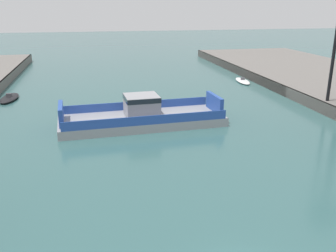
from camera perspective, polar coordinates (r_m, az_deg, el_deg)
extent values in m
cube|color=#939399|center=(47.20, -4.04, 0.84)|extent=(21.02, 8.29, 1.10)
cube|color=#284CA3|center=(50.23, -4.84, 3.21)|extent=(19.81, 1.19, 1.10)
cube|color=#284CA3|center=(43.56, -3.18, 0.87)|extent=(19.81, 1.19, 1.10)
cube|color=#939399|center=(46.66, -4.09, 3.10)|extent=(4.34, 4.17, 2.77)
cube|color=black|center=(46.40, -4.12, 4.33)|extent=(4.38, 4.21, 0.60)
cube|color=#284CA3|center=(49.44, 7.19, 3.54)|extent=(0.77, 5.05, 2.20)
cube|color=#284CA3|center=(46.01, -16.19, 1.82)|extent=(0.77, 5.05, 2.20)
ellipsoid|color=white|center=(75.02, 11.45, 6.84)|extent=(2.96, 7.07, 0.44)
cube|color=#4C4C51|center=(74.93, 11.47, 7.20)|extent=(0.80, 0.49, 0.50)
ellipsoid|color=black|center=(64.87, -23.30, 3.99)|extent=(2.90, 7.04, 0.57)
cube|color=#4C4C51|center=(64.75, -23.36, 4.44)|extent=(0.88, 0.46, 0.50)
cylinder|color=black|center=(55.54, 24.21, 10.05)|extent=(0.44, 0.44, 12.91)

